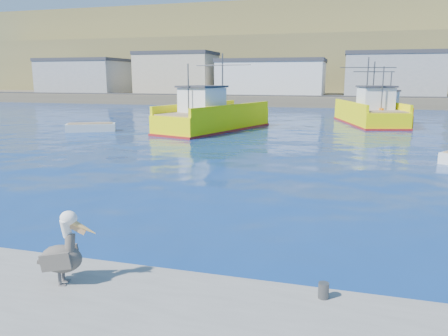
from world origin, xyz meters
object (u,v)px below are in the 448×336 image
at_px(trawler_yellow_b, 370,113).
at_px(boat_orange, 377,113).
at_px(trawler_yellow_a, 213,118).
at_px(pelican, 63,253).
at_px(skiff_left, 91,128).

xyz_separation_m(trawler_yellow_b, boat_orange, (0.72, 0.85, -0.03)).
relative_size(trawler_yellow_a, pelican, 8.75).
distance_m(trawler_yellow_b, skiff_left, 26.41).
bearing_deg(trawler_yellow_b, trawler_yellow_a, -146.25).
height_order(trawler_yellow_a, trawler_yellow_b, trawler_yellow_a).
xyz_separation_m(boat_orange, pelican, (-8.04, -39.30, 0.11)).
bearing_deg(trawler_yellow_b, skiff_left, -151.50).
bearing_deg(pelican, skiff_left, 121.55).
bearing_deg(trawler_yellow_a, skiff_left, -159.57).
relative_size(trawler_yellow_b, boat_orange, 1.39).
xyz_separation_m(trawler_yellow_a, skiff_left, (-9.82, -3.66, -0.82)).
height_order(boat_orange, skiff_left, boat_orange).
relative_size(boat_orange, skiff_left, 2.11).
bearing_deg(trawler_yellow_a, pelican, -78.39).
bearing_deg(skiff_left, boat_orange, 29.34).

